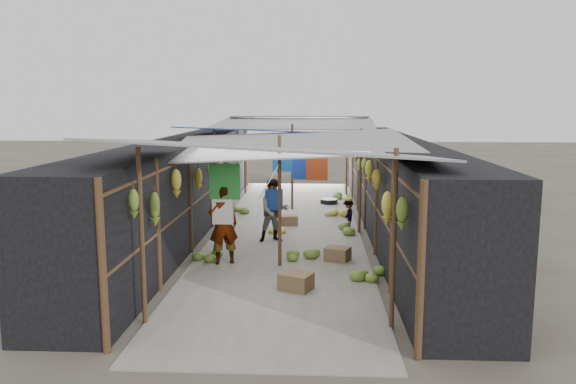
% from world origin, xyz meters
% --- Properties ---
extents(ground, '(80.00, 80.00, 0.00)m').
position_xyz_m(ground, '(0.00, 0.00, 0.00)').
color(ground, '#6B6356').
rests_on(ground, ground).
extents(aisle_slab, '(3.60, 16.00, 0.02)m').
position_xyz_m(aisle_slab, '(0.00, 6.50, 0.01)').
color(aisle_slab, '#9E998E').
rests_on(aisle_slab, ground).
extents(stall_left, '(1.40, 15.00, 2.30)m').
position_xyz_m(stall_left, '(-2.70, 6.50, 1.15)').
color(stall_left, black).
rests_on(stall_left, ground).
extents(stall_right, '(1.40, 15.00, 2.30)m').
position_xyz_m(stall_right, '(2.70, 6.50, 1.15)').
color(stall_right, black).
rests_on(stall_right, ground).
extents(crate_near, '(0.59, 0.54, 0.29)m').
position_xyz_m(crate_near, '(1.16, 3.45, 0.14)').
color(crate_near, '#95734C').
rests_on(crate_near, ground).
extents(crate_mid, '(0.65, 0.59, 0.31)m').
position_xyz_m(crate_mid, '(0.37, 1.56, 0.16)').
color(crate_mid, '#95734C').
rests_on(crate_mid, ground).
extents(crate_back, '(0.49, 0.43, 0.27)m').
position_xyz_m(crate_back, '(0.01, 6.78, 0.14)').
color(crate_back, '#95734C').
rests_on(crate_back, ground).
extents(black_basin, '(0.55, 0.55, 0.17)m').
position_xyz_m(black_basin, '(1.14, 10.05, 0.08)').
color(black_basin, black).
rests_on(black_basin, ground).
extents(vendor_elderly, '(0.70, 0.58, 1.62)m').
position_xyz_m(vendor_elderly, '(-1.13, 3.11, 0.81)').
color(vendor_elderly, white).
rests_on(vendor_elderly, ground).
extents(shopper_blue, '(0.86, 0.76, 1.48)m').
position_xyz_m(shopper_blue, '(-0.26, 5.02, 0.74)').
color(shopper_blue, '#2035A2').
rests_on(shopper_blue, ground).
extents(vendor_seated, '(0.36, 0.56, 0.81)m').
position_xyz_m(vendor_seated, '(1.54, 6.22, 0.41)').
color(vendor_seated, '#504B45').
rests_on(vendor_seated, ground).
extents(market_canopy, '(5.62, 15.20, 2.77)m').
position_xyz_m(market_canopy, '(0.03, 6.83, 2.40)').
color(market_canopy, brown).
rests_on(market_canopy, ground).
extents(hanging_bananas, '(3.96, 13.50, 0.80)m').
position_xyz_m(hanging_bananas, '(-0.03, 6.33, 1.66)').
color(hanging_bananas, olive).
rests_on(hanging_bananas, ground).
extents(floor_bananas, '(3.87, 9.11, 0.34)m').
position_xyz_m(floor_bananas, '(0.74, 6.41, 0.15)').
color(floor_bananas, olive).
rests_on(floor_bananas, ground).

